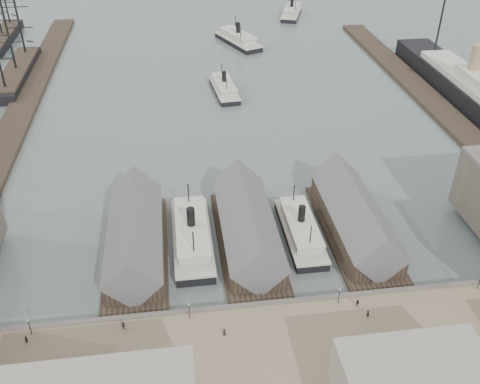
{
  "coord_description": "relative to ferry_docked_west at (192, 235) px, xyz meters",
  "views": [
    {
      "loc": [
        -15.2,
        -81.19,
        80.7
      ],
      "look_at": [
        0.0,
        30.0,
        6.0
      ],
      "focal_mm": 40.0,
      "sensor_mm": 36.0,
      "label": 1
    }
  ],
  "objects": [
    {
      "name": "ground",
      "position": [
        13.0,
        -18.68,
        -2.49
      ],
      "size": [
        900.0,
        900.0,
        0.0
      ],
      "primitive_type": "plane",
      "color": "#505D5C",
      "rests_on": "ground"
    },
    {
      "name": "quay",
      "position": [
        13.0,
        -38.68,
        -1.49
      ],
      "size": [
        180.0,
        30.0,
        2.0
      ],
      "primitive_type": "cube",
      "color": "#816F57",
      "rests_on": "ground"
    },
    {
      "name": "seawall",
      "position": [
        13.0,
        -23.88,
        -1.34
      ],
      "size": [
        180.0,
        1.2,
        2.3
      ],
      "primitive_type": "cube",
      "color": "#59544C",
      "rests_on": "ground"
    },
    {
      "name": "west_wharf",
      "position": [
        -55.0,
        81.32,
        -1.69
      ],
      "size": [
        10.0,
        220.0,
        1.6
      ],
      "primitive_type": "cube",
      "color": "#2D231C",
      "rests_on": "ground"
    },
    {
      "name": "east_wharf",
      "position": [
        91.0,
        71.32,
        -1.69
      ],
      "size": [
        10.0,
        180.0,
        1.6
      ],
      "primitive_type": "cube",
      "color": "#2D231C",
      "rests_on": "ground"
    },
    {
      "name": "ferry_shed_west",
      "position": [
        -13.0,
        -1.8,
        2.14
      ],
      "size": [
        14.0,
        42.0,
        12.6
      ],
      "color": "#2D231C",
      "rests_on": "ground"
    },
    {
      "name": "ferry_shed_center",
      "position": [
        13.0,
        -1.8,
        2.14
      ],
      "size": [
        14.0,
        42.0,
        12.6
      ],
      "color": "#2D231C",
      "rests_on": "ground"
    },
    {
      "name": "ferry_shed_east",
      "position": [
        39.0,
        -1.8,
        2.14
      ],
      "size": [
        14.0,
        42.0,
        12.6
      ],
      "color": "#2D231C",
      "rests_on": "ground"
    },
    {
      "name": "lamp_post_far_w",
      "position": [
        -32.0,
        -25.68,
        2.22
      ],
      "size": [
        0.44,
        0.44,
        3.92
      ],
      "color": "black",
      "rests_on": "quay"
    },
    {
      "name": "lamp_post_near_w",
      "position": [
        -2.0,
        -25.68,
        2.22
      ],
      "size": [
        0.44,
        0.44,
        3.92
      ],
      "color": "black",
      "rests_on": "quay"
    },
    {
      "name": "lamp_post_near_e",
      "position": [
        28.0,
        -25.68,
        2.22
      ],
      "size": [
        0.44,
        0.44,
        3.92
      ],
      "color": "black",
      "rests_on": "quay"
    },
    {
      "name": "lamp_post_far_e",
      "position": [
        58.0,
        -25.68,
        2.22
      ],
      "size": [
        0.44,
        0.44,
        3.92
      ],
      "color": "black",
      "rests_on": "quay"
    },
    {
      "name": "ferry_docked_west",
      "position": [
        0.0,
        0.0,
        0.0
      ],
      "size": [
        8.94,
        29.81,
        10.65
      ],
      "color": "black",
      "rests_on": "ground"
    },
    {
      "name": "ferry_docked_east",
      "position": [
        26.0,
        -1.0,
        -0.3
      ],
      "size": [
        7.88,
        26.28,
        9.39
      ],
      "color": "black",
      "rests_on": "ground"
    },
    {
      "name": "ferry_open_near",
      "position": [
        17.52,
        88.21,
        -0.39
      ],
      "size": [
        9.78,
        25.7,
        8.97
      ],
      "rotation": [
        0.0,
        0.0,
        0.09
      ],
      "color": "black",
      "rests_on": "ground"
    },
    {
      "name": "ferry_open_mid",
      "position": [
        30.21,
        143.75,
        0.03
      ],
      "size": [
        19.7,
        31.3,
        10.76
      ],
      "rotation": [
        0.0,
        0.0,
        0.39
      ],
      "color": "black",
      "rests_on": "ground"
    },
    {
      "name": "ferry_open_far",
      "position": [
        64.86,
        186.31,
        -0.17
      ],
      "size": [
        17.06,
        28.97,
        9.92
      ],
      "rotation": [
        0.0,
        0.0,
        -0.34
      ],
      "color": "black",
      "rests_on": "ground"
    },
    {
      "name": "sailing_ship_mid",
      "position": [
        -62.73,
        114.01,
        0.28
      ],
      "size": [
        9.44,
        54.54,
        38.81
      ],
      "color": "black",
      "rests_on": "ground"
    },
    {
      "name": "sailing_ship_far",
      "position": [
        -78.95,
        162.28,
        0.14
      ],
      "size": [
        8.88,
        49.33,
        36.5
      ],
      "color": "black",
      "rests_on": "ground"
    },
    {
      "name": "ocean_steamer",
      "position": [
        105.0,
        69.17,
        1.95
      ],
      "size": [
        14.15,
        103.42,
        20.68
      ],
      "color": "black",
      "rests_on": "ground"
    },
    {
      "name": "horse_cart_left",
      "position": [
        -20.78,
        -37.23,
        0.34
      ],
      "size": [
        4.48,
        4.08,
        1.66
      ],
      "rotation": [
        0.0,
        0.0,
        0.87
      ],
      "color": "black",
      "rests_on": "quay"
    },
    {
      "name": "horse_cart_center",
      "position": [
        -7.08,
        -35.74,
        0.33
      ],
      "size": [
        4.96,
        2.96,
        1.64
      ],
      "rotation": [
        0.0,
        0.0,
        1.18
      ],
      "color": "black",
      "rests_on": "quay"
    },
    {
      "name": "horse_cart_right",
      "position": [
        39.32,
        -43.25,
        0.34
      ],
      "size": [
        4.63,
        1.67,
        1.65
      ],
      "rotation": [
        0.0,
        0.0,
        1.59
      ],
      "color": "black",
      "rests_on": "quay"
    },
    {
      "name": "pedestrian_0",
      "position": [
        -32.48,
        -27.76,
        0.42
      ],
      "size": [
        0.8,
        0.82,
        1.82
      ],
      "primitive_type": "imported",
      "rotation": [
        0.0,
        0.0,
        3.98
      ],
      "color": "black",
      "rests_on": "quay"
    },
    {
      "name": "pedestrian_2",
      "position": [
        -14.74,
        -26.71,
        0.38
      ],
      "size": [
        1.28,
        1.0,
        1.74
      ],
      "primitive_type": "imported",
      "rotation": [
        0.0,
        0.0,
        3.5
      ],
      "color": "black",
      "rests_on": "quay"
    },
    {
      "name": "pedestrian_3",
      "position": [
        -8.33,
        -39.62,
        0.4
      ],
      "size": [
        0.64,
        1.11,
        1.79
      ],
      "primitive_type": "imported",
      "rotation": [
        0.0,
        0.0,
        1.77
      ],
      "color": "black",
      "rests_on": "quay"
    },
    {
      "name": "pedestrian_4",
      "position": [
        4.25,
        -30.83,
        0.29
      ],
      "size": [
        0.78,
        0.51,
        1.58
      ],
      "primitive_type": "imported",
      "rotation": [
        0.0,
        0.0,
        3.13
      ],
      "color": "black",
      "rests_on": "quay"
    },
    {
      "name": "pedestrian_5",
      "position": [
        22.95,
        -40.31,
        0.41
      ],
      "size": [
        0.82,
        0.77,
        1.81
      ],
      "primitive_type": "imported",
      "rotation": [
        0.0,
        0.0,
        2.56
      ],
      "color": "black",
      "rests_on": "quay"
    },
    {
      "name": "pedestrian_6",
      "position": [
        31.54,
        -27.11,
        0.37
      ],
      "size": [
        1.03,
        1.06,
        1.72
      ],
      "primitive_type": "imported",
      "rotation": [
        0.0,
        0.0,
        5.38
      ],
      "color": "black",
      "rests_on": "quay"
    },
    {
      "name": "pedestrian_7",
      "position": [
        42.65,
        -44.03,
        0.35
      ],
      "size": [
        1.16,
        0.76,
        1.68
      ],
      "primitive_type": "imported",
      "rotation": [
        0.0,
        0.0,
        0.13
      ],
      "color": "black",
      "rests_on": "quay"
    },
    {
      "name": "pedestrian_10",
      "position": [
        32.65,
        -30.08,
        0.4
      ],
      "size": [
        0.75,
        0.8,
        1.78
      ],
      "primitive_type": "imported",
      "rotation": [
        0.0,
        0.0,
        2.14
      ],
      "color": "black",
      "rests_on": "quay"
    }
  ]
}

